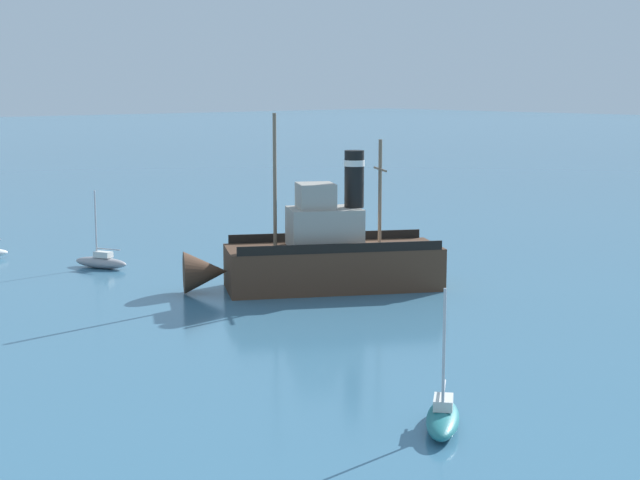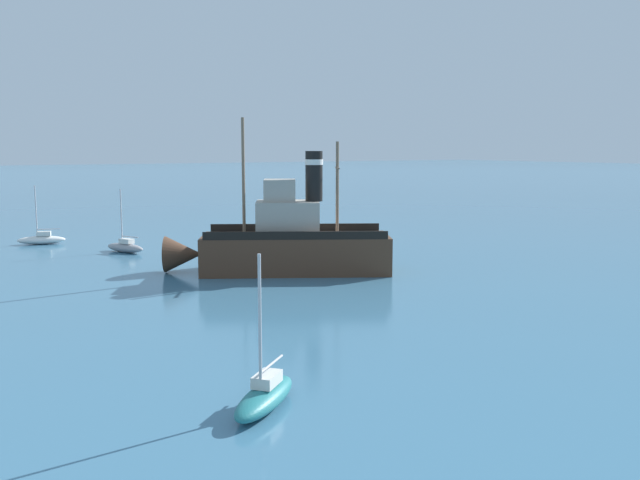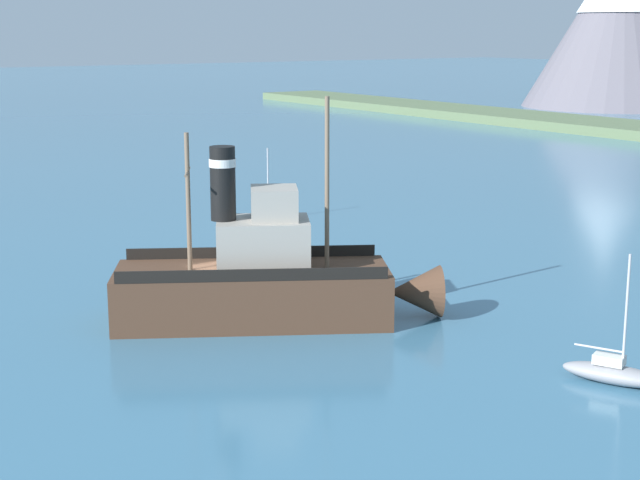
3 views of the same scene
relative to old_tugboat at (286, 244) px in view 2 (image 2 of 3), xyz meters
The scene contains 5 objects.
ground_plane 2.62m from the old_tugboat, 130.26° to the right, with size 600.00×600.00×0.00m, color teal.
old_tugboat is the anchor object (origin of this frame).
sailboat_white 24.65m from the old_tugboat, 26.72° to the left, with size 2.20×3.95×4.90m.
sailboat_grey 15.34m from the old_tugboat, 24.93° to the left, with size 3.92×2.57×4.90m.
sailboat_teal 23.33m from the old_tugboat, 148.96° to the left, with size 3.28×3.62×4.90m.
Camera 2 is at (-36.60, 22.69, 8.01)m, focal length 38.00 mm.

